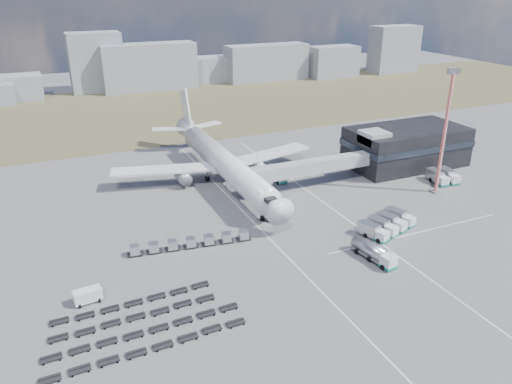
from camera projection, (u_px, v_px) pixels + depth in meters
name	position (u px, v px, depth m)	size (l,w,h in m)	color
ground	(282.00, 240.00, 93.50)	(420.00, 420.00, 0.00)	#565659
grass_strip	(150.00, 111.00, 185.99)	(420.00, 90.00, 0.01)	#4D452E
lane_markings	(319.00, 224.00, 99.66)	(47.12, 110.00, 0.01)	silver
terminal	(406.00, 146.00, 129.42)	(30.40, 16.40, 11.00)	black
jet_bridge	(305.00, 168.00, 114.62)	(30.30, 3.80, 7.05)	#939399
airliner	(222.00, 161.00, 118.64)	(51.59, 64.53, 17.62)	silver
skyline	(79.00, 73.00, 205.52)	(312.54, 24.54, 24.75)	gray
fuel_tanker	(374.00, 252.00, 86.29)	(3.75, 9.40, 2.96)	silver
pushback_tug	(275.00, 217.00, 100.83)	(3.26, 1.83, 1.47)	silver
utility_van	(88.00, 296.00, 74.98)	(4.13, 1.87, 2.22)	silver
catering_truck	(277.00, 175.00, 120.50)	(2.79, 6.08, 2.73)	silver
service_trucks_near	(387.00, 224.00, 96.58)	(12.53, 9.40, 2.48)	silver
service_trucks_far	(443.00, 176.00, 119.82)	(6.18, 7.13, 2.63)	silver
uld_row	(191.00, 242.00, 90.40)	(22.61, 4.51, 1.75)	black
baggage_dollies	(140.00, 325.00, 69.93)	(28.40, 13.38, 0.64)	black
floodlight_mast	(445.00, 133.00, 109.13)	(2.66, 2.17, 28.06)	red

